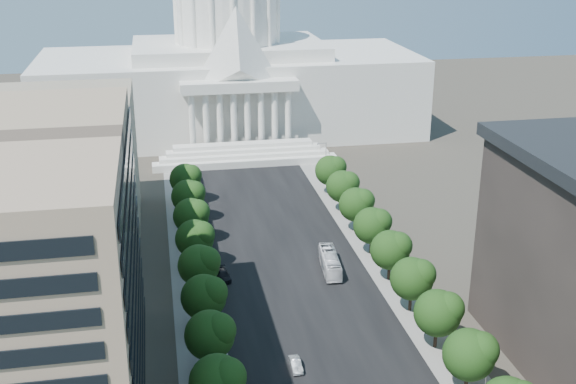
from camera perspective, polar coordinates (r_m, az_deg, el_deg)
road_asphalt at (r=152.20m, az=-0.64°, el=-4.43°), size 30.00×260.00×0.01m
sidewalk_left at (r=150.44m, az=-7.81°, el=-4.94°), size 8.00×260.00×0.02m
sidewalk_right at (r=156.27m, az=6.26°, el=-3.87°), size 8.00×260.00×0.02m
capitol at (r=236.39m, az=-4.67°, el=9.59°), size 120.00×56.00×73.00m
office_block_left_far at (r=156.05m, az=-18.97°, el=0.99°), size 38.00×52.00×30.00m
tree_l_c at (r=100.18m, az=-5.44°, el=-14.62°), size 7.79×7.60×9.97m
tree_l_d at (r=110.22m, az=-6.03°, el=-11.08°), size 7.79×7.60×9.97m
tree_l_e at (r=120.62m, az=-6.52°, el=-8.15°), size 7.79×7.60×9.97m
tree_l_f at (r=131.30m, az=-6.92°, el=-5.69°), size 7.79×7.60×9.97m
tree_l_g at (r=142.19m, az=-7.26°, el=-3.60°), size 7.79×7.60×9.97m
tree_l_h at (r=153.24m, az=-7.55°, el=-1.81°), size 7.79×7.60×9.97m
tree_l_i at (r=164.42m, az=-7.80°, el=-0.26°), size 7.79×7.60×9.97m
tree_l_j at (r=175.72m, az=-8.01°, el=1.09°), size 7.79×7.60×9.97m
tree_r_c at (r=108.42m, az=14.33°, el=-12.25°), size 7.79×7.60×9.97m
tree_r_d at (r=117.76m, az=11.93°, el=-9.24°), size 7.79×7.60×9.97m
tree_r_e at (r=127.55m, az=9.93°, el=-6.68°), size 7.79×7.60×9.97m
tree_r_f at (r=137.69m, az=8.23°, el=-4.47°), size 7.79×7.60×9.97m
tree_r_g at (r=148.11m, az=6.78°, el=-2.57°), size 7.79×7.60×9.97m
tree_r_h at (r=158.75m, az=5.52°, el=-0.92°), size 7.79×7.60×9.97m
tree_r_i at (r=169.57m, az=4.43°, el=0.52°), size 7.79×7.60×9.97m
tree_r_j at (r=180.54m, az=3.47°, el=1.79°), size 7.79×7.60×9.97m
streetlight_b at (r=108.76m, az=15.24°, el=-12.63°), size 2.61×0.44×9.00m
streetlight_c at (r=128.51m, az=10.54°, el=-6.82°), size 2.61×0.44×9.00m
streetlight_d at (r=149.84m, az=7.21°, el=-2.57°), size 2.61×0.44×9.00m
streetlight_e at (r=172.17m, az=4.74°, el=0.60°), size 2.61×0.44×9.00m
streetlight_f at (r=195.14m, az=2.85°, el=3.03°), size 2.61×0.44×9.00m
car_silver at (r=113.16m, az=0.61°, el=-13.47°), size 1.63×4.52×1.48m
car_dark_b at (r=139.46m, az=-5.14°, el=-6.57°), size 2.97×5.91×1.65m
city_bus at (r=142.13m, az=3.33°, el=-5.55°), size 4.14×12.91×3.54m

